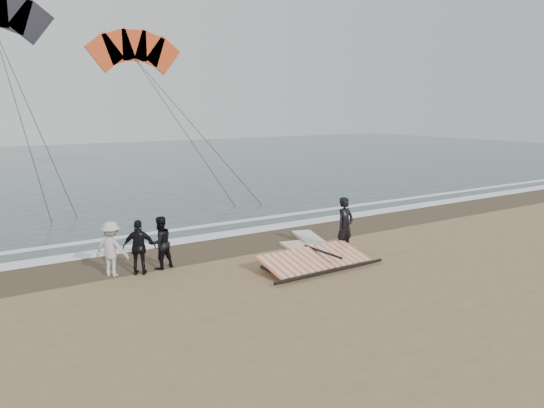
{
  "coord_description": "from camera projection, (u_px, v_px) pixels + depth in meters",
  "views": [
    {
      "loc": [
        -9.28,
        -11.11,
        4.7
      ],
      "look_at": [
        0.06,
        3.0,
        1.6
      ],
      "focal_mm": 35.0,
      "sensor_mm": 36.0,
      "label": 1
    }
  ],
  "objects": [
    {
      "name": "ground",
      "position": [
        329.0,
        276.0,
        15.0
      ],
      "size": [
        120.0,
        120.0,
        0.0
      ],
      "primitive_type": "plane",
      "color": "#8C704C",
      "rests_on": "ground"
    },
    {
      "name": "sea",
      "position": [
        63.0,
        167.0,
        42.07
      ],
      "size": [
        120.0,
        54.0,
        0.02
      ],
      "primitive_type": "cube",
      "color": "#233838",
      "rests_on": "ground"
    },
    {
      "name": "wet_sand",
      "position": [
        247.0,
        242.0,
        18.69
      ],
      "size": [
        120.0,
        2.8,
        0.01
      ],
      "primitive_type": "cube",
      "color": "#4C3D2B",
      "rests_on": "ground"
    },
    {
      "name": "foam_near",
      "position": [
        228.0,
        234.0,
        19.84
      ],
      "size": [
        120.0,
        0.9,
        0.01
      ],
      "primitive_type": "cube",
      "color": "white",
      "rests_on": "sea"
    },
    {
      "name": "foam_far",
      "position": [
        207.0,
        225.0,
        21.23
      ],
      "size": [
        120.0,
        0.45,
        0.01
      ],
      "primitive_type": "cube",
      "color": "white",
      "rests_on": "sea"
    },
    {
      "name": "man_main",
      "position": [
        345.0,
        226.0,
        17.11
      ],
      "size": [
        0.75,
        0.56,
        1.86
      ],
      "primitive_type": "imported",
      "rotation": [
        0.0,
        0.0,
        0.18
      ],
      "color": "black",
      "rests_on": "ground"
    },
    {
      "name": "board_white",
      "position": [
        305.0,
        252.0,
        17.26
      ],
      "size": [
        1.3,
        2.75,
        0.11
      ],
      "primitive_type": "cube",
      "rotation": [
        0.0,
        0.0,
        -0.22
      ],
      "color": "white",
      "rests_on": "ground"
    },
    {
      "name": "board_cream",
      "position": [
        311.0,
        240.0,
        18.79
      ],
      "size": [
        1.59,
        2.76,
        0.11
      ],
      "primitive_type": "cube",
      "rotation": [
        0.0,
        0.0,
        -0.35
      ],
      "color": "silver",
      "rests_on": "ground"
    },
    {
      "name": "trio_cluster",
      "position": [
        135.0,
        246.0,
        15.1
      ],
      "size": [
        2.39,
        1.26,
        1.59
      ],
      "color": "black",
      "rests_on": "ground"
    },
    {
      "name": "sail_rig",
      "position": [
        310.0,
        261.0,
        15.77
      ],
      "size": [
        3.94,
        1.74,
        0.49
      ],
      "color": "black",
      "rests_on": "ground"
    },
    {
      "name": "kite_red",
      "position": [
        135.0,
        54.0,
        34.93
      ],
      "size": [
        7.13,
        7.06,
        15.99
      ],
      "color": "red",
      "rests_on": "ground"
    }
  ]
}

